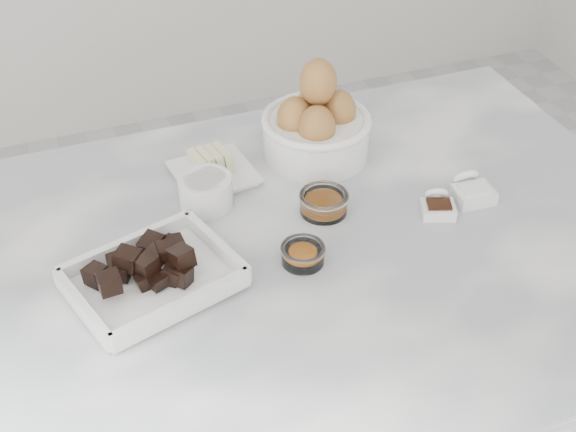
% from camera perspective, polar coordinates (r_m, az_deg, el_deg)
% --- Properties ---
extents(marble_slab, '(1.20, 0.80, 0.04)m').
position_cam_1_polar(marble_slab, '(1.19, -0.39, -3.31)').
color(marble_slab, silver).
rests_on(marble_slab, cabinet).
extents(chocolate_dish, '(0.26, 0.23, 0.06)m').
position_cam_1_polar(chocolate_dish, '(1.13, -9.61, -4.09)').
color(chocolate_dish, white).
rests_on(chocolate_dish, marble_slab).
extents(butter_plate, '(0.14, 0.14, 0.05)m').
position_cam_1_polar(butter_plate, '(1.33, -5.41, 3.37)').
color(butter_plate, white).
rests_on(butter_plate, marble_slab).
extents(sugar_ramekin, '(0.09, 0.09, 0.05)m').
position_cam_1_polar(sugar_ramekin, '(1.26, -5.89, 1.84)').
color(sugar_ramekin, white).
rests_on(sugar_ramekin, marble_slab).
extents(egg_bowl, '(0.19, 0.19, 0.18)m').
position_cam_1_polar(egg_bowl, '(1.36, 2.02, 6.46)').
color(egg_bowl, white).
rests_on(egg_bowl, marble_slab).
extents(honey_bowl, '(0.08, 0.08, 0.03)m').
position_cam_1_polar(honey_bowl, '(1.25, 2.55, 0.97)').
color(honey_bowl, white).
rests_on(honey_bowl, marble_slab).
extents(zest_bowl, '(0.07, 0.07, 0.03)m').
position_cam_1_polar(zest_bowl, '(1.16, 1.07, -2.68)').
color(zest_bowl, white).
rests_on(zest_bowl, marble_slab).
extents(vanilla_spoon, '(0.06, 0.07, 0.04)m').
position_cam_1_polar(vanilla_spoon, '(1.27, 10.60, 0.75)').
color(vanilla_spoon, white).
rests_on(vanilla_spoon, marble_slab).
extents(salt_spoon, '(0.06, 0.08, 0.05)m').
position_cam_1_polar(salt_spoon, '(1.31, 12.91, 1.83)').
color(salt_spoon, white).
rests_on(salt_spoon, marble_slab).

